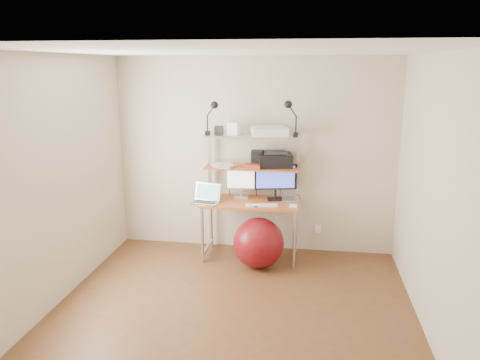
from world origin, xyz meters
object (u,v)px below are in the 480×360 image
object	(u,v)px
laptop	(207,198)
monitor_black	(276,179)
printer	(275,160)
monitor_silver	(241,180)
exercise_ball	(258,243)

from	to	relation	value
laptop	monitor_black	bearing A→B (deg)	27.95
printer	laptop	bearing A→B (deg)	-173.17
monitor_silver	printer	bearing A→B (deg)	-1.35
monitor_black	printer	distance (m)	0.24
monitor_silver	laptop	bearing A→B (deg)	-149.46
laptop	printer	distance (m)	0.97
exercise_ball	monitor_black	bearing A→B (deg)	68.43
monitor_silver	printer	distance (m)	0.50
monitor_silver	monitor_black	bearing A→B (deg)	-6.86
exercise_ball	monitor_silver	bearing A→B (deg)	122.28
exercise_ball	laptop	bearing A→B (deg)	166.58
monitor_silver	printer	world-z (taller)	printer
monitor_silver	monitor_black	size ratio (longest dim) A/B	0.83
printer	exercise_ball	distance (m)	1.05
monitor_black	printer	world-z (taller)	printer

